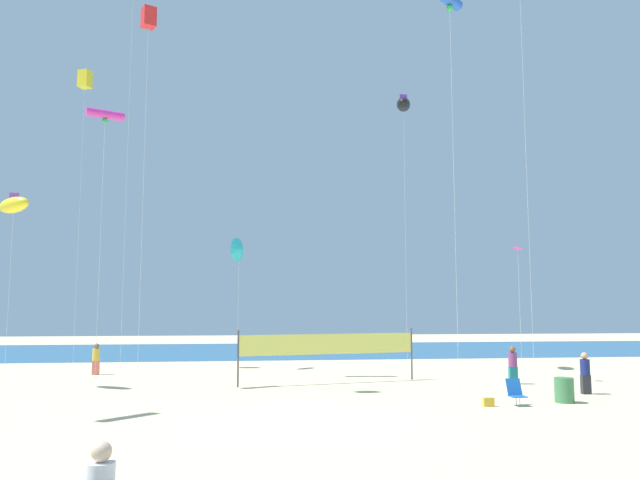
{
  "coord_description": "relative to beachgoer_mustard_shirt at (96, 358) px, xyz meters",
  "views": [
    {
      "loc": [
        -1.62,
        -18.5,
        3.31
      ],
      "look_at": [
        1.68,
        7.64,
        6.23
      ],
      "focal_mm": 34.86,
      "sensor_mm": 36.0,
      "label": 1
    }
  ],
  "objects": [
    {
      "name": "kite_magenta_diamond",
      "position": [
        20.1,
        -5.38,
        5.15
      ],
      "size": [
        0.52,
        0.51,
        6.26
      ],
      "color": "silver",
      "rests_on": "ground"
    },
    {
      "name": "trash_barrel",
      "position": [
        18.67,
        -11.77,
        -0.4
      ],
      "size": [
        0.67,
        0.67,
        0.88
      ],
      "primitive_type": "cylinder",
      "color": "#3F7F4C",
      "rests_on": "ground"
    },
    {
      "name": "kite_yellow_box",
      "position": [
        -2.06,
        3.73,
        15.85
      ],
      "size": [
        0.82,
        0.82,
        17.24
      ],
      "color": "silver",
      "rests_on": "ground"
    },
    {
      "name": "kite_red_box",
      "position": [
        3.2,
        -7.24,
        14.64
      ],
      "size": [
        0.71,
        0.71,
        15.97
      ],
      "color": "silver",
      "rests_on": "ground"
    },
    {
      "name": "ground_plane",
      "position": [
        8.88,
        -14.47,
        -0.83
      ],
      "size": [
        120.0,
        120.0,
        0.0
      ],
      "primitive_type": "plane",
      "color": "beige"
    },
    {
      "name": "folding_beach_chair",
      "position": [
        16.7,
        -12.12,
        -0.37
      ],
      "size": [
        0.52,
        0.65,
        0.89
      ],
      "rotation": [
        0.0,
        0.0,
        -0.24
      ],
      "color": "#1959B2",
      "rests_on": "ground"
    },
    {
      "name": "ocean_band",
      "position": [
        8.88,
        17.36,
        -0.83
      ],
      "size": [
        120.0,
        20.0,
        0.01
      ],
      "primitive_type": "cube",
      "color": "#28608C",
      "rests_on": "ground"
    },
    {
      "name": "kite_yellow_inflatable",
      "position": [
        -2.58,
        -5.04,
        6.93
      ],
      "size": [
        1.96,
        1.77,
        8.3
      ],
      "color": "silver",
      "rests_on": "ground"
    },
    {
      "name": "kite_magenta_tube",
      "position": [
        1.19,
        -5.46,
        10.94
      ],
      "size": [
        1.63,
        1.04,
        12.02
      ],
      "color": "silver",
      "rests_on": "ground"
    },
    {
      "name": "beachgoer_plum_shirt",
      "position": [
        19.24,
        -6.32,
        0.05
      ],
      "size": [
        0.38,
        0.38,
        1.65
      ],
      "rotation": [
        0.0,
        0.0,
        2.35
      ],
      "color": "#19727A",
      "rests_on": "ground"
    },
    {
      "name": "kite_black_inflatable",
      "position": [
        16.42,
        1.02,
        14.24
      ],
      "size": [
        1.41,
        2.43,
        15.68
      ],
      "color": "silver",
      "rests_on": "ground"
    },
    {
      "name": "kite_cyan_delta",
      "position": [
        7.08,
        2.19,
        5.79
      ],
      "size": [
        0.93,
        1.25,
        7.3
      ],
      "color": "silver",
      "rests_on": "ground"
    },
    {
      "name": "beach_handbag",
      "position": [
        15.66,
        -12.23,
        -0.69
      ],
      "size": [
        0.37,
        0.18,
        0.3
      ],
      "primitive_type": "cube",
      "color": "gold",
      "rests_on": "ground"
    },
    {
      "name": "kite_blue_tube",
      "position": [
        14.99,
        -11.21,
        14.12
      ],
      "size": [
        1.21,
        1.11,
        15.25
      ],
      "color": "silver",
      "rests_on": "ground"
    },
    {
      "name": "volleyball_net",
      "position": [
        11.2,
        -5.02,
        0.8
      ],
      "size": [
        8.18,
        1.89,
        2.4
      ],
      "color": "#4C4C51",
      "rests_on": "ground"
    },
    {
      "name": "beachgoer_navy_shirt",
      "position": [
        20.65,
        -9.77,
        0.03
      ],
      "size": [
        0.37,
        0.37,
        1.61
      ],
      "rotation": [
        0.0,
        0.0,
        6.18
      ],
      "color": "#2D2D33",
      "rests_on": "ground"
    },
    {
      "name": "beachgoer_mustard_shirt",
      "position": [
        0.0,
        0.0,
        0.0
      ],
      "size": [
        0.36,
        0.36,
        1.56
      ],
      "rotation": [
        0.0,
        0.0,
        4.17
      ],
      "color": "#EA7260",
      "rests_on": "ground"
    }
  ]
}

